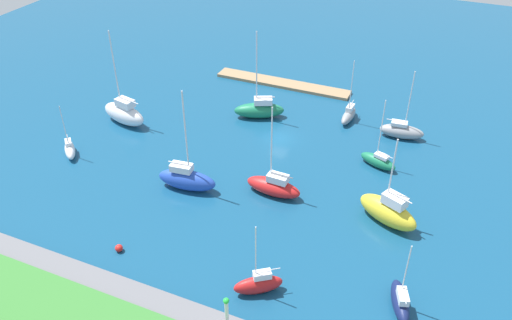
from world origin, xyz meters
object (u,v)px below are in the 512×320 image
(sailboat_red_east_end, at_px, (259,284))
(sailboat_gray_lone_north, at_px, (401,131))
(mooring_buoy_red, at_px, (119,248))
(sailboat_blue_west_end, at_px, (187,179))
(sailboat_green_off_beacon, at_px, (378,161))
(sailboat_green_far_north, at_px, (259,109))
(sailboat_yellow_lone_south, at_px, (388,211))
(sailboat_red_inner_mooring, at_px, (274,186))
(sailboat_white_mid_basin, at_px, (124,113))
(pier_dock, at_px, (282,83))
(sailboat_white_far_south, at_px, (70,149))
(sailboat_navy_outer_mooring, at_px, (400,301))
(harbor_beacon, at_px, (227,311))
(sailboat_gray_by_breakwater, at_px, (349,115))

(sailboat_red_east_end, height_order, sailboat_gray_lone_north, sailboat_gray_lone_north)
(sailboat_gray_lone_north, relative_size, mooring_buoy_red, 12.41)
(sailboat_blue_west_end, xyz_separation_m, sailboat_green_off_beacon, (-21.24, -14.52, -0.60))
(sailboat_red_east_end, height_order, mooring_buoy_red, sailboat_red_east_end)
(sailboat_green_far_north, height_order, sailboat_green_off_beacon, sailboat_green_far_north)
(sailboat_yellow_lone_south, height_order, sailboat_red_inner_mooring, sailboat_red_inner_mooring)
(sailboat_yellow_lone_south, bearing_deg, mooring_buoy_red, 55.89)
(sailboat_blue_west_end, relative_size, sailboat_green_off_beacon, 1.39)
(sailboat_green_far_north, height_order, sailboat_white_mid_basin, sailboat_white_mid_basin)
(sailboat_blue_west_end, bearing_deg, sailboat_red_east_end, -45.44)
(sailboat_red_inner_mooring, bearing_deg, pier_dock, -68.97)
(sailboat_white_mid_basin, distance_m, sailboat_white_far_south, 10.60)
(sailboat_white_mid_basin, bearing_deg, sailboat_green_far_north, -139.38)
(sailboat_navy_outer_mooring, distance_m, sailboat_yellow_lone_south, 12.69)
(sailboat_red_east_end, xyz_separation_m, sailboat_yellow_lone_south, (-9.64, -15.64, 0.58))
(sailboat_navy_outer_mooring, bearing_deg, sailboat_green_off_beacon, -2.68)
(harbor_beacon, height_order, sailboat_red_inner_mooring, sailboat_red_inner_mooring)
(pier_dock, height_order, sailboat_green_far_north, sailboat_green_far_north)
(sailboat_green_off_beacon, height_order, sailboat_gray_lone_north, sailboat_gray_lone_north)
(sailboat_navy_outer_mooring, height_order, sailboat_red_inner_mooring, sailboat_red_inner_mooring)
(sailboat_white_mid_basin, bearing_deg, harbor_beacon, 149.88)
(sailboat_yellow_lone_south, xyz_separation_m, sailboat_red_inner_mooring, (14.15, 0.26, -0.45))
(sailboat_green_off_beacon, bearing_deg, sailboat_red_inner_mooring, 66.12)
(pier_dock, height_order, sailboat_blue_west_end, sailboat_blue_west_end)
(sailboat_green_off_beacon, bearing_deg, pier_dock, -21.60)
(sailboat_white_mid_basin, relative_size, sailboat_red_inner_mooring, 1.20)
(sailboat_red_east_end, distance_m, sailboat_navy_outer_mooring, 13.78)
(sailboat_red_east_end, bearing_deg, sailboat_yellow_lone_south, -157.12)
(pier_dock, relative_size, sailboat_white_mid_basin, 1.64)
(pier_dock, bearing_deg, sailboat_red_inner_mooring, 108.83)
(sailboat_gray_lone_north, bearing_deg, sailboat_red_east_end, -107.82)
(sailboat_navy_outer_mooring, height_order, sailboat_white_far_south, sailboat_navy_outer_mooring)
(sailboat_white_far_south, bearing_deg, mooring_buoy_red, 9.25)
(pier_dock, relative_size, sailboat_red_east_end, 2.77)
(sailboat_white_mid_basin, xyz_separation_m, sailboat_blue_west_end, (-17.03, 10.71, -0.25))
(sailboat_navy_outer_mooring, height_order, sailboat_blue_west_end, sailboat_blue_west_end)
(harbor_beacon, height_order, sailboat_green_far_north, sailboat_green_far_north)
(sailboat_white_mid_basin, distance_m, sailboat_gray_lone_north, 41.72)
(pier_dock, relative_size, mooring_buoy_red, 28.16)
(sailboat_green_far_north, xyz_separation_m, sailboat_red_east_end, (-13.80, 32.71, -0.27))
(sailboat_red_east_end, relative_size, sailboat_gray_lone_north, 0.82)
(sailboat_white_mid_basin, relative_size, mooring_buoy_red, 17.17)
(pier_dock, height_order, sailboat_navy_outer_mooring, sailboat_navy_outer_mooring)
(pier_dock, bearing_deg, sailboat_red_east_end, 107.98)
(sailboat_red_east_end, relative_size, sailboat_blue_west_end, 0.63)
(sailboat_green_far_north, distance_m, sailboat_green_off_beacon, 20.93)
(sailboat_blue_west_end, bearing_deg, sailboat_green_far_north, 79.93)
(sailboat_gray_by_breakwater, bearing_deg, sailboat_red_east_end, 3.93)
(sailboat_yellow_lone_south, height_order, sailboat_gray_lone_north, sailboat_yellow_lone_south)
(sailboat_navy_outer_mooring, distance_m, mooring_buoy_red, 29.92)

